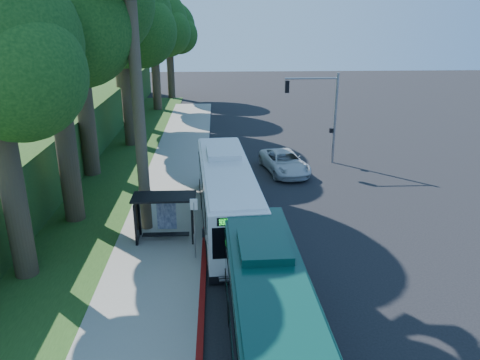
{
  "coord_description": "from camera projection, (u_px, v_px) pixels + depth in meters",
  "views": [
    {
      "loc": [
        -4.23,
        -25.0,
        11.3
      ],
      "look_at": [
        -2.96,
        1.0,
        1.89
      ],
      "focal_mm": 35.0,
      "sensor_mm": 36.0,
      "label": 1
    }
  ],
  "objects": [
    {
      "name": "traffic_signal_pole",
      "position": [
        323.0,
        107.0,
        35.58
      ],
      "size": [
        4.1,
        0.3,
        7.0
      ],
      "color": "gray",
      "rests_on": "ground"
    },
    {
      "name": "bus_shelter",
      "position": [
        160.0,
        209.0,
        23.89
      ],
      "size": [
        3.2,
        1.51,
        2.55
      ],
      "color": "black",
      "rests_on": "ground"
    },
    {
      "name": "tree_4",
      "position": [
        154.0,
        26.0,
        53.74
      ],
      "size": [
        8.4,
        8.0,
        14.14
      ],
      "color": "#382B1E",
      "rests_on": "ground"
    },
    {
      "name": "ground",
      "position": [
        291.0,
        215.0,
        27.52
      ],
      "size": [
        140.0,
        140.0,
        0.0
      ],
      "primitive_type": "plane",
      "color": "black",
      "rests_on": "ground"
    },
    {
      "name": "tree_0",
      "position": [
        51.0,
        13.0,
        23.13
      ],
      "size": [
        8.4,
        8.0,
        15.7
      ],
      "color": "#382B1E",
      "rests_on": "ground"
    },
    {
      "name": "pickup",
      "position": [
        284.0,
        162.0,
        34.62
      ],
      "size": [
        3.64,
        6.07,
        1.58
      ],
      "primitive_type": "imported",
      "rotation": [
        0.0,
        0.0,
        0.19
      ],
      "color": "silver",
      "rests_on": "ground"
    },
    {
      "name": "sidewalk",
      "position": [
        166.0,
        217.0,
        27.17
      ],
      "size": [
        4.5,
        70.0,
        0.12
      ],
      "primitive_type": "cube",
      "color": "gray",
      "rests_on": "ground"
    },
    {
      "name": "red_curb",
      "position": [
        204.0,
        248.0,
        23.51
      ],
      "size": [
        0.25,
        30.0,
        0.13
      ],
      "primitive_type": "cube",
      "color": "maroon",
      "rests_on": "ground"
    },
    {
      "name": "tree_2",
      "position": [
        123.0,
        22.0,
        38.43
      ],
      "size": [
        8.82,
        8.4,
        15.12
      ],
      "color": "#382B1E",
      "rests_on": "ground"
    },
    {
      "name": "tree_5",
      "position": [
        169.0,
        30.0,
        61.56
      ],
      "size": [
        7.35,
        7.0,
        12.86
      ],
      "color": "#382B1E",
      "rests_on": "ground"
    },
    {
      "name": "grass_verge",
      "position": [
        89.0,
        188.0,
        31.61
      ],
      "size": [
        8.0,
        70.0,
        0.06
      ],
      "primitive_type": "cube",
      "color": "#234719",
      "rests_on": "ground"
    },
    {
      "name": "white_bus",
      "position": [
        226.0,
        193.0,
        25.85
      ],
      "size": [
        3.53,
        12.76,
        3.76
      ],
      "rotation": [
        0.0,
        0.0,
        0.07
      ],
      "color": "white",
      "rests_on": "ground"
    },
    {
      "name": "tree_3",
      "position": [
        116.0,
        4.0,
        45.34
      ],
      "size": [
        10.08,
        9.6,
        17.28
      ],
      "color": "#382B1E",
      "rests_on": "ground"
    },
    {
      "name": "teal_bus",
      "position": [
        270.0,
        318.0,
        15.47
      ],
      "size": [
        2.9,
        12.08,
        3.58
      ],
      "rotation": [
        0.0,
        0.0,
        0.03
      ],
      "color": "#0A372F",
      "rests_on": "ground"
    },
    {
      "name": "stop_sign_pole",
      "position": [
        194.0,
        220.0,
        21.87
      ],
      "size": [
        0.35,
        0.06,
        3.17
      ],
      "color": "gray",
      "rests_on": "ground"
    }
  ]
}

